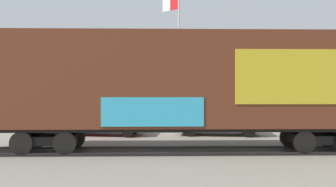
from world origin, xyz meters
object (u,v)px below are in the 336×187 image
at_px(flagpole, 175,39).
at_px(parked_car_red, 105,121).
at_px(freight_car, 184,82).
at_px(parked_car_white, 314,119).
at_px(parked_car_tan, 217,120).

relative_size(flagpole, parked_car_red, 2.16).
xyz_separation_m(freight_car, parked_car_white, (8.80, 5.37, -2.09)).
xyz_separation_m(freight_car, flagpole, (0.91, 11.38, 3.68)).
bearing_deg(parked_car_red, parked_car_white, 0.28).
relative_size(freight_car, parked_car_red, 3.86).
distance_m(parked_car_tan, parked_car_white, 6.21).
xyz_separation_m(freight_car, parked_car_red, (-3.87, 5.31, -2.11)).
height_order(parked_car_tan, parked_car_white, parked_car_tan).
height_order(parked_car_red, parked_car_tan, parked_car_tan).
xyz_separation_m(parked_car_red, parked_car_tan, (6.50, -0.49, 0.09)).
distance_m(parked_car_red, parked_car_tan, 6.52).
bearing_deg(parked_car_tan, freight_car, -118.56).
bearing_deg(parked_car_white, freight_car, -148.60).
bearing_deg(flagpole, parked_car_tan, -75.37).
distance_m(flagpole, parked_car_red, 9.66).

